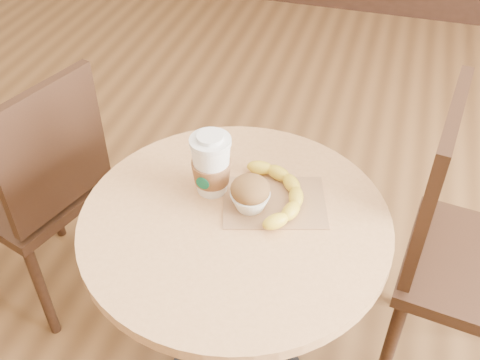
{
  "coord_description": "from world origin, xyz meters",
  "views": [
    {
      "loc": [
        0.3,
        -0.91,
        1.65
      ],
      "look_at": [
        0.03,
        0.01,
        0.83
      ],
      "focal_mm": 42.0,
      "sensor_mm": 36.0,
      "label": 1
    }
  ],
  "objects_px": {
    "cafe_table": "(236,277)",
    "chair_right": "(464,250)",
    "coffee_cup": "(211,166)",
    "chair_left": "(41,187)",
    "muffin": "(250,194)",
    "banana": "(273,194)"
  },
  "relations": [
    {
      "from": "chair_right",
      "to": "muffin",
      "type": "height_order",
      "value": "chair_right"
    },
    {
      "from": "banana",
      "to": "chair_left",
      "type": "bearing_deg",
      "value": 149.84
    },
    {
      "from": "chair_left",
      "to": "banana",
      "type": "distance_m",
      "value": 0.84
    },
    {
      "from": "muffin",
      "to": "banana",
      "type": "relative_size",
      "value": 0.39
    },
    {
      "from": "cafe_table",
      "to": "muffin",
      "type": "bearing_deg",
      "value": 59.77
    },
    {
      "from": "chair_left",
      "to": "muffin",
      "type": "height_order",
      "value": "chair_left"
    },
    {
      "from": "chair_right",
      "to": "muffin",
      "type": "distance_m",
      "value": 0.65
    },
    {
      "from": "coffee_cup",
      "to": "chair_right",
      "type": "bearing_deg",
      "value": 24.33
    },
    {
      "from": "cafe_table",
      "to": "coffee_cup",
      "type": "xyz_separation_m",
      "value": [
        -0.08,
        0.08,
        0.28
      ]
    },
    {
      "from": "chair_left",
      "to": "muffin",
      "type": "bearing_deg",
      "value": 94.14
    },
    {
      "from": "cafe_table",
      "to": "chair_right",
      "type": "distance_m",
      "value": 0.62
    },
    {
      "from": "coffee_cup",
      "to": "banana",
      "type": "height_order",
      "value": "coffee_cup"
    },
    {
      "from": "cafe_table",
      "to": "coffee_cup",
      "type": "relative_size",
      "value": 4.66
    },
    {
      "from": "chair_left",
      "to": "coffee_cup",
      "type": "bearing_deg",
      "value": 95.12
    },
    {
      "from": "chair_right",
      "to": "muffin",
      "type": "relative_size",
      "value": 10.15
    },
    {
      "from": "cafe_table",
      "to": "coffee_cup",
      "type": "bearing_deg",
      "value": 136.5
    },
    {
      "from": "chair_left",
      "to": "chair_right",
      "type": "xyz_separation_m",
      "value": [
        1.27,
        0.07,
        0.04
      ]
    },
    {
      "from": "cafe_table",
      "to": "chair_right",
      "type": "xyz_separation_m",
      "value": [
        0.56,
        0.28,
        -0.02
      ]
    },
    {
      "from": "muffin",
      "to": "chair_right",
      "type": "bearing_deg",
      "value": 23.78
    },
    {
      "from": "coffee_cup",
      "to": "chair_left",
      "type": "bearing_deg",
      "value": 174.82
    },
    {
      "from": "cafe_table",
      "to": "chair_left",
      "type": "relative_size",
      "value": 0.85
    },
    {
      "from": "coffee_cup",
      "to": "muffin",
      "type": "bearing_deg",
      "value": -11.81
    }
  ]
}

